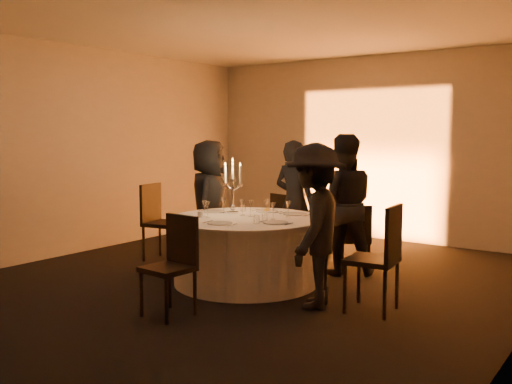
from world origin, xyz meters
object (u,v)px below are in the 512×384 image
Objects in this scene: banquet_table at (246,250)px; guest_back_left at (294,202)px; guest_right at (314,225)px; coffee_cup at (201,215)px; chair_back_left at (285,220)px; chair_front at (174,259)px; guest_left at (209,202)px; chair_right at (381,252)px; candelabra at (233,194)px; chair_left at (158,217)px; chair_back_right at (355,235)px; guest_back_right at (342,204)px.

guest_back_left reaches higher than banquet_table.
guest_right is 1.55m from coffee_cup.
chair_front reaches higher than chair_back_left.
chair_front is 2.21m from guest_left.
banquet_table is at bearing -100.55° from chair_right.
candelabra is at bearing 111.29° from chair_front.
chair_back_left is at bearing -42.89° from guest_back_left.
chair_front is at bearing 97.87° from guest_back_left.
coffee_cup is (1.27, -0.58, 0.21)m from chair_left.
coffee_cup is at bearing -173.58° from guest_left.
coffee_cup is at bearing 14.46° from chair_back_right.
chair_right reaches higher than coffee_cup.
chair_front is at bearing -142.30° from chair_left.
chair_left is at bearing 175.48° from candelabra.
candelabra is at bearing -127.45° from guest_right.
chair_right is at bearing 41.05° from chair_front.
guest_right is (-0.63, -0.19, 0.23)m from chair_right.
guest_back_left is (0.46, -0.48, 0.34)m from chair_back_left.
chair_back_right is 0.52× the size of guest_right.
chair_left is 0.63× the size of guest_right.
chair_back_right is (0.84, 1.15, 0.10)m from banquet_table.
guest_left is at bearing -81.78° from chair_left.
coffee_cup reaches higher than banquet_table.
guest_right reaches higher than guest_back_left.
chair_front is at bearing -59.12° from chair_right.
chair_back_left is 0.91× the size of chair_front.
candelabra is at bearing -105.28° from chair_left.
guest_back_right is at bearing 169.03° from chair_back_left.
banquet_table is 1.28m from guest_back_left.
guest_back_right reaches higher than coffee_cup.
banquet_table is 1.23m from guest_left.
chair_back_right is at bearing -82.35° from chair_left.
chair_back_right is 2.59m from chair_front.
banquet_table is at bearing -145.98° from guest_left.
candelabra reaches higher than chair_left.
banquet_table is at bearing 96.99° from guest_back_left.
chair_left reaches higher than coffee_cup.
coffee_cup is at bearing 14.00° from guest_back_right.
chair_front is at bearing -84.84° from banquet_table.
candelabra reaches higher than coffee_cup.
chair_right reaches higher than chair_back_left.
candelabra is at bearing 113.84° from chair_back_left.
chair_back_right is (1.37, -0.53, -0.00)m from chair_back_left.
coffee_cup is at bearing -109.32° from guest_right.
chair_back_left is at bearing -51.49° from chair_left.
chair_left is 2.46m from chair_front.
guest_back_right is (1.25, -0.64, 0.38)m from chair_back_left.
chair_front is (0.65, -3.01, 0.05)m from chair_back_left.
chair_front is 0.55× the size of guest_back_right.
chair_back_left is 1.47m from chair_back_right.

